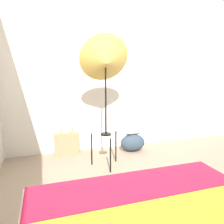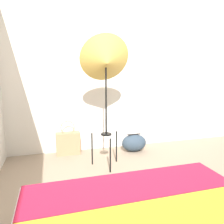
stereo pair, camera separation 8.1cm
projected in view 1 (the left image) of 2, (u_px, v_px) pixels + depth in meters
The scene contains 4 objects.
wall_back at pixel (91, 72), 3.54m from camera, with size 8.00×0.05×2.60m.
photo_umbrella at pixel (106, 62), 2.81m from camera, with size 0.66×0.45×1.78m.
tote_bag at pixel (67, 144), 3.45m from camera, with size 0.38×0.15×0.55m.
duffel_bag at pixel (133, 143), 3.63m from camera, with size 0.41×0.28×0.29m.
Camera 1 is at (-0.77, -1.48, 1.29)m, focal length 35.00 mm.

